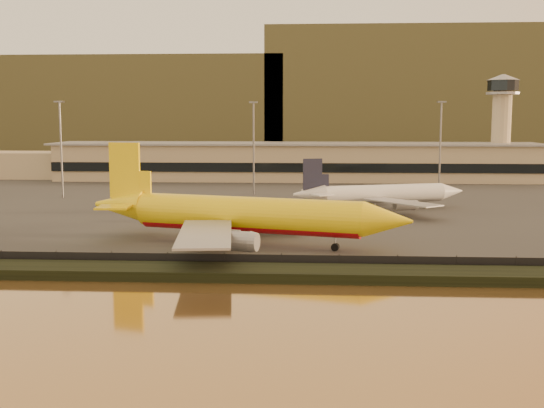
{
  "coord_description": "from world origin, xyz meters",
  "views": [
    {
      "loc": [
        6.29,
        -105.81,
        21.35
      ],
      "look_at": [
        -0.84,
        12.0,
        6.3
      ],
      "focal_mm": 45.0,
      "sensor_mm": 36.0,
      "label": 1
    }
  ],
  "objects": [
    {
      "name": "embankment",
      "position": [
        0.0,
        -17.0,
        0.7
      ],
      "size": [
        320.0,
        7.0,
        1.4
      ],
      "primitive_type": "cube",
      "color": "black",
      "rests_on": "ground"
    },
    {
      "name": "control_tower",
      "position": [
        70.0,
        131.0,
        21.66
      ],
      "size": [
        11.2,
        11.2,
        35.5
      ],
      "color": "tan",
      "rests_on": "tarmac"
    },
    {
      "name": "white_narrowbody_jet",
      "position": [
        21.86,
        50.67,
        3.8
      ],
      "size": [
        40.95,
        38.91,
        12.07
      ],
      "rotation": [
        0.0,
        0.0,
        0.32
      ],
      "color": "white",
      "rests_on": "tarmac"
    },
    {
      "name": "gse_vehicle_white",
      "position": [
        -14.76,
        31.27,
        1.13
      ],
      "size": [
        4.51,
        3.18,
        1.86
      ],
      "primitive_type": "cube",
      "rotation": [
        0.0,
        0.0,
        -0.36
      ],
      "color": "white",
      "rests_on": "tarmac"
    },
    {
      "name": "dhl_cargo_jet",
      "position": [
        -5.35,
        5.57,
        5.21
      ],
      "size": [
        55.47,
        53.15,
        16.79
      ],
      "rotation": [
        0.0,
        0.0,
        -0.27
      ],
      "color": "yellow",
      "rests_on": "tarmac"
    },
    {
      "name": "distant_hills",
      "position": [
        -20.74,
        340.0,
        31.39
      ],
      "size": [
        470.0,
        160.0,
        70.0
      ],
      "color": "brown",
      "rests_on": "ground"
    },
    {
      "name": "ground",
      "position": [
        0.0,
        0.0,
        0.0
      ],
      "size": [
        900.0,
        900.0,
        0.0
      ],
      "primitive_type": "plane",
      "color": "black",
      "rests_on": "ground"
    },
    {
      "name": "gse_vehicle_yellow",
      "position": [
        14.04,
        30.28,
        1.12
      ],
      "size": [
        4.49,
        3.11,
        1.85
      ],
      "primitive_type": "cube",
      "rotation": [
        0.0,
        0.0,
        -0.34
      ],
      "color": "yellow",
      "rests_on": "tarmac"
    },
    {
      "name": "apron_light_masts",
      "position": [
        15.0,
        75.0,
        15.7
      ],
      "size": [
        152.2,
        12.2,
        25.4
      ],
      "color": "slate",
      "rests_on": "tarmac"
    },
    {
      "name": "perimeter_fence",
      "position": [
        0.0,
        -13.0,
        1.3
      ],
      "size": [
        300.0,
        0.05,
        2.2
      ],
      "primitive_type": "cube",
      "color": "black",
      "rests_on": "tarmac"
    },
    {
      "name": "tarmac",
      "position": [
        0.0,
        95.0,
        0.1
      ],
      "size": [
        320.0,
        220.0,
        0.2
      ],
      "primitive_type": "cube",
      "color": "#2D2D2D",
      "rests_on": "ground"
    },
    {
      "name": "terminal_building",
      "position": [
        -14.52,
        125.55,
        6.25
      ],
      "size": [
        202.0,
        25.0,
        12.6
      ],
      "color": "tan",
      "rests_on": "tarmac"
    }
  ]
}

